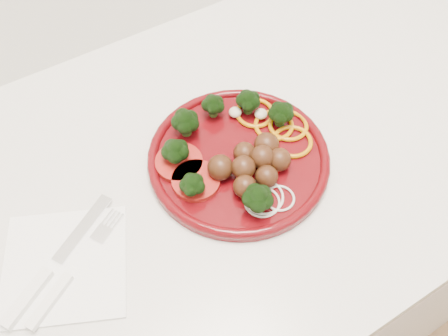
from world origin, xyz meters
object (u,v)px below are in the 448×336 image
napkin (65,265)px  knife (46,275)px  plate (238,155)px  fork (61,286)px

napkin → knife: size_ratio=0.84×
plate → napkin: size_ratio=1.71×
fork → knife: bearing=83.0°
napkin → fork: bearing=-116.3°
napkin → fork: size_ratio=0.94×
plate → fork: bearing=-170.2°
napkin → plate: bearing=4.6°
napkin → knife: knife is taller
knife → fork: bearing=-97.0°
plate → napkin: 0.26m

